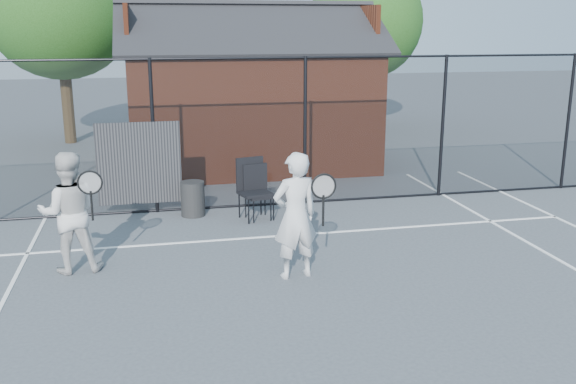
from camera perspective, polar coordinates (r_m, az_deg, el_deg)
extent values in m
plane|color=#464B50|center=(8.53, 2.99, -10.23)|extent=(80.00, 80.00, 0.00)
cube|color=white|center=(11.25, -1.05, -3.94)|extent=(11.00, 0.06, 0.01)
cube|color=white|center=(11.11, -0.89, -4.18)|extent=(0.06, 0.30, 0.01)
cylinder|color=black|center=(12.63, -11.86, 4.80)|extent=(0.07, 0.07, 3.00)
cylinder|color=black|center=(13.00, 1.52, 5.38)|extent=(0.07, 0.07, 3.00)
cylinder|color=black|center=(14.02, 13.57, 5.65)|extent=(0.07, 0.07, 3.00)
cylinder|color=black|center=(15.56, 23.62, 5.69)|extent=(0.07, 0.07, 3.00)
cylinder|color=black|center=(12.65, -2.93, 11.81)|extent=(22.00, 0.04, 0.04)
cylinder|color=black|center=(13.12, -2.77, -1.12)|extent=(22.00, 0.04, 0.04)
cube|color=black|center=(12.80, -2.85, 5.22)|extent=(22.00, 3.00, 0.01)
cube|color=black|center=(12.70, -13.10, 2.49)|extent=(1.60, 0.04, 1.60)
cube|color=maroon|center=(16.79, -3.45, 7.44)|extent=(6.00, 4.00, 3.00)
cube|color=black|center=(15.67, -2.98, 14.39)|extent=(6.50, 2.36, 1.32)
cube|color=black|center=(17.65, -4.08, 14.39)|extent=(6.50, 2.36, 1.32)
cube|color=maroon|center=(16.46, -14.07, 14.00)|extent=(0.10, 2.80, 1.06)
cube|color=maroon|center=(17.36, 6.41, 14.34)|extent=(0.10, 2.80, 1.06)
cylinder|color=#2E2212|center=(21.22, -19.00, 7.52)|extent=(0.36, 0.36, 2.52)
sphere|color=#1E4614|center=(21.11, -19.68, 15.46)|extent=(4.48, 4.48, 4.48)
cylinder|color=#2E2212|center=(23.36, 6.71, 8.43)|extent=(0.36, 0.36, 2.23)
sphere|color=#1E4614|center=(23.23, 6.91, 14.83)|extent=(3.97, 3.97, 3.97)
imported|color=silver|center=(9.21, 0.66, -2.11)|extent=(0.75, 0.57, 1.86)
torus|color=black|center=(8.81, 3.18, 0.51)|extent=(0.37, 0.03, 0.37)
cylinder|color=black|center=(8.90, 3.15, -1.66)|extent=(0.03, 0.03, 0.45)
imported|color=silver|center=(9.98, -18.90, -1.73)|extent=(0.93, 0.75, 1.82)
torus|color=black|center=(9.46, -17.20, 0.80)|extent=(0.36, 0.03, 0.36)
cylinder|color=black|center=(9.54, -17.05, -1.18)|extent=(0.03, 0.03, 0.44)
cube|color=black|center=(12.09, -2.98, 0.15)|extent=(0.67, 0.68, 1.13)
cube|color=black|center=(12.12, -2.57, -0.12)|extent=(0.58, 0.60, 1.01)
cylinder|color=#242424|center=(12.51, -8.46, -0.60)|extent=(0.48, 0.48, 0.67)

